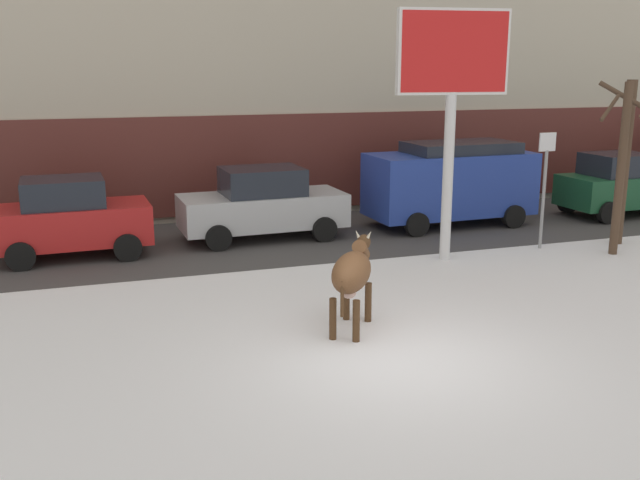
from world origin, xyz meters
The scene contains 12 objects.
ground_plane centered at (0.00, 0.00, 0.00)m, with size 120.00×120.00×0.00m, color white.
road_strip centered at (0.00, 8.21, 0.00)m, with size 60.00×5.60×0.01m, color #423F3F.
cow_brown centered at (-0.19, 1.39, 0.99)m, with size 1.40×1.81×1.54m.
billboard centered at (3.46, 4.91, 4.31)m, with size 2.52×0.52×5.56m.
car_red_hatchback centered at (-4.70, 7.90, 0.93)m, with size 3.55×2.01×1.86m.
car_silver_sedan centered at (-0.02, 8.27, 0.91)m, with size 4.25×2.08×1.84m.
car_blue_van centered at (5.34, 8.19, 1.24)m, with size 4.65×2.23×2.32m.
car_darkgreen_hatchback centered at (10.73, 7.77, 0.93)m, with size 3.55×2.01×1.86m.
pedestrian_near_billboard centered at (2.63, 11.55, 0.88)m, with size 0.36×0.24×1.73m.
bare_tree_left_lot centered at (8.31, 4.86, 2.17)m, with size 1.89×1.10×4.04m.
bare_tree_right_lot centered at (7.50, 4.07, 2.12)m, with size 1.35×1.37×4.01m.
street_sign centered at (6.18, 5.11, 1.67)m, with size 0.44×0.08×2.82m.
Camera 1 is at (-4.38, -9.39, 4.37)m, focal length 40.34 mm.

